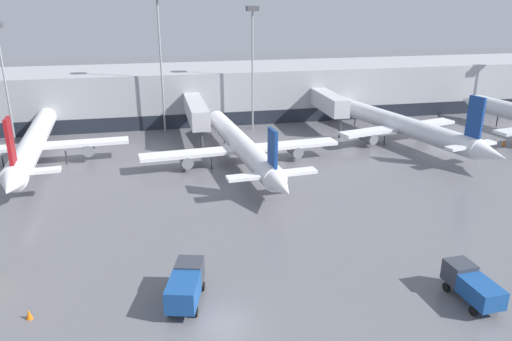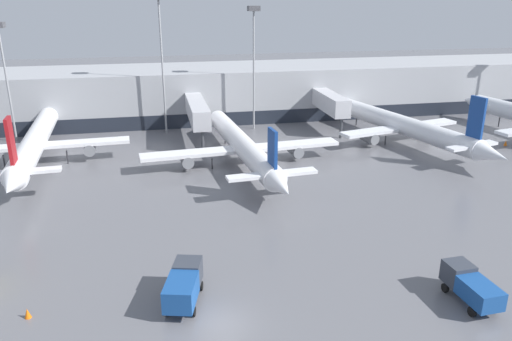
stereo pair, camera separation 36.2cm
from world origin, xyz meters
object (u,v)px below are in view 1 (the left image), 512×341
Objects in this scene: parked_jet_1 at (242,146)px; service_truck_2 at (186,284)px; traffic_cone_1 at (504,143)px; parked_jet_4 at (399,124)px; parked_jet_0 at (33,143)px; traffic_cone_2 at (29,314)px; service_truck_3 at (472,284)px; apron_light_mast_0 at (159,28)px; apron_light_mast_5 at (252,34)px.

parked_jet_1 is 6.44× the size of service_truck_2.
parked_jet_1 is 40.25m from traffic_cone_1.
parked_jet_4 reaches higher than service_truck_2.
parked_jet_0 is 39.69m from service_truck_2.
parked_jet_1 is 48.69× the size of traffic_cone_2.
service_truck_3 is 6.89× the size of traffic_cone_2.
parked_jet_4 is 43.05m from service_truck_3.
parked_jet_1 is 31.89m from service_truck_2.
traffic_cone_1 reaches higher than traffic_cone_2.
parked_jet_0 reaches higher than traffic_cone_2.
parked_jet_1 is 26.27m from parked_jet_4.
traffic_cone_1 is at bearing -19.90° from apron_light_mast_0.
traffic_cone_2 is (-31.49, 4.54, -1.04)m from service_truck_3.
service_truck_3 is 54.57m from apron_light_mast_5.
traffic_cone_1 is 1.06× the size of traffic_cone_2.
apron_light_mast_5 is (14.57, -0.41, -1.15)m from apron_light_mast_0.
apron_light_mast_5 is (-34.99, 17.54, 15.03)m from traffic_cone_1.
service_truck_2 is 11.01m from traffic_cone_2.
service_truck_3 reaches higher than traffic_cone_2.
service_truck_3 is at bearing -69.21° from apron_light_mast_0.
apron_light_mast_5 is at bearing -71.81° from parked_jet_0.
parked_jet_0 is 67.26m from traffic_cone_1.
traffic_cone_1 is at bearing -97.39° from parked_jet_0.
parked_jet_4 is 51.63× the size of traffic_cone_2.
parked_jet_4 is 50.69m from service_truck_2.
traffic_cone_2 is 0.03× the size of apron_light_mast_0.
apron_light_mast_0 is at bearing 160.10° from traffic_cone_1.
apron_light_mast_0 is at bearing 178.41° from apron_light_mast_5.
apron_light_mast_5 is at bearing -1.59° from apron_light_mast_0.
parked_jet_0 is at bearing 175.65° from traffic_cone_1.
apron_light_mast_0 reaches higher than service_truck_2.
traffic_cone_1 is (67.01, -5.09, -2.65)m from parked_jet_0.
apron_light_mast_0 reaches higher than parked_jet_4.
service_truck_2 is 1.10× the size of service_truck_3.
apron_light_mast_0 is 14.62m from apron_light_mast_5.
apron_light_mast_0 reaches higher than service_truck_3.
parked_jet_0 is 1.90× the size of apron_light_mast_5.
service_truck_3 is 0.24× the size of apron_light_mast_0.
parked_jet_0 is 25.55m from apron_light_mast_0.
parked_jet_1 is 1.83× the size of apron_light_mast_5.
parked_jet_4 is 7.49× the size of service_truck_3.
parked_jet_1 reaches higher than service_truck_3.
service_truck_3 is 6.49× the size of traffic_cone_1.
service_truck_2 is (-35.45, -36.21, -1.12)m from parked_jet_4.
apron_light_mast_5 reaches higher than parked_jet_0.
apron_light_mast_0 reaches higher than traffic_cone_1.
parked_jet_0 is at bearing -143.65° from apron_light_mast_0.
parked_jet_1 is 24.95m from apron_light_mast_0.
service_truck_2 is 52.46m from apron_light_mast_5.
parked_jet_1 is 7.06× the size of service_truck_3.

